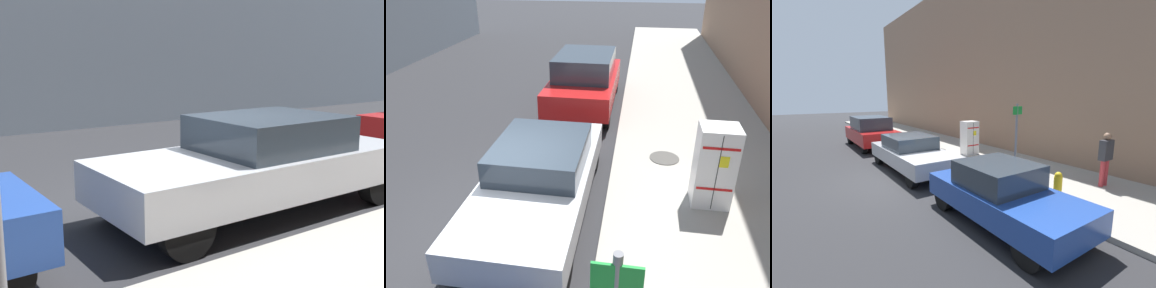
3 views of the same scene
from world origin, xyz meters
TOP-DOWN VIEW (x-y plane):
  - ground_plane at (0.00, 0.00)m, footprint 80.00×80.00m
  - building_facade_across at (9.20, 0.00)m, footprint 2.02×37.40m
  - parked_sedan_silver at (-0.67, -0.58)m, footprint 1.88×4.76m

SIDE VIEW (x-z plane):
  - ground_plane at x=0.00m, z-range 0.00..0.00m
  - parked_sedan_silver at x=-0.67m, z-range 0.03..1.43m
  - building_facade_across at x=9.20m, z-range 0.00..6.73m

